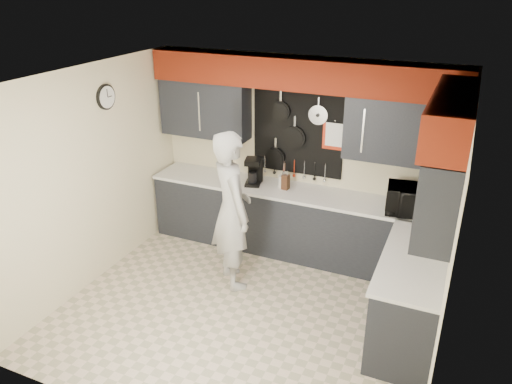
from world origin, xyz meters
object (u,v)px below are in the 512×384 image
at_px(utensil_crock, 283,181).
at_px(coffee_maker, 254,171).
at_px(person, 232,211).
at_px(microwave, 413,200).
at_px(knife_block, 286,182).

bearing_deg(utensil_crock, coffee_maker, -172.17).
bearing_deg(utensil_crock, person, -104.37).
relative_size(microwave, knife_block, 3.07).
height_order(utensil_crock, person, person).
relative_size(knife_block, coffee_maker, 0.54).
distance_m(coffee_maker, person, 0.97).
relative_size(microwave, coffee_maker, 1.66).
height_order(knife_block, person, person).
relative_size(utensil_crock, person, 0.08).
height_order(knife_block, coffee_maker, coffee_maker).
height_order(utensil_crock, coffee_maker, coffee_maker).
xyz_separation_m(utensil_crock, person, (-0.26, -1.00, -0.03)).
bearing_deg(coffee_maker, person, -96.98).
bearing_deg(microwave, person, -163.07).
height_order(microwave, coffee_maker, coffee_maker).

